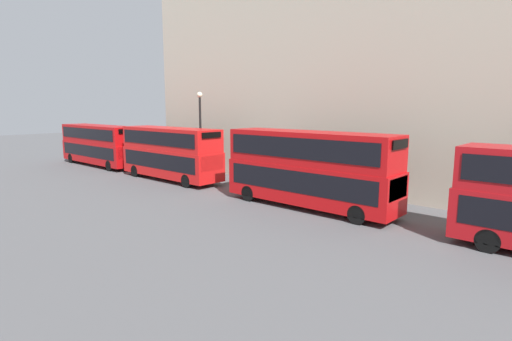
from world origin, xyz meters
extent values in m
cylinder|color=black|center=(0.48, 9.43, 0.50)|extent=(0.30, 1.00, 1.00)
cylinder|color=black|center=(2.73, 9.43, 0.50)|extent=(0.30, 1.00, 1.00)
cube|color=#B20C0F|center=(1.60, 19.11, 1.47)|extent=(2.55, 10.77, 2.23)
cube|color=#B20C0F|center=(1.60, 19.11, 3.54)|extent=(2.50, 10.55, 1.93)
cube|color=black|center=(1.60, 19.11, 1.73)|extent=(2.59, 9.91, 1.25)
cube|color=black|center=(1.60, 19.11, 3.64)|extent=(2.59, 9.91, 1.16)
cube|color=black|center=(1.60, 13.76, 1.91)|extent=(2.17, 0.06, 1.12)
cube|color=black|center=(1.60, 13.76, 4.12)|extent=(1.78, 0.06, 0.46)
cylinder|color=black|center=(0.48, 15.33, 0.50)|extent=(0.30, 1.00, 1.00)
cylinder|color=black|center=(2.73, 15.33, 0.50)|extent=(0.30, 1.00, 1.00)
cylinder|color=black|center=(0.48, 22.90, 0.50)|extent=(0.30, 1.00, 1.00)
cylinder|color=black|center=(2.73, 22.90, 0.50)|extent=(0.30, 1.00, 1.00)
cube|color=red|center=(1.60, 32.65, 1.43)|extent=(2.55, 10.18, 2.17)
cube|color=red|center=(1.60, 32.65, 3.38)|extent=(2.50, 9.98, 1.73)
cube|color=black|center=(1.60, 32.65, 1.69)|extent=(2.59, 9.36, 1.21)
cube|color=black|center=(1.60, 32.65, 3.47)|extent=(2.59, 9.36, 1.04)
cube|color=black|center=(1.60, 27.59, 1.87)|extent=(2.17, 0.06, 1.08)
cube|color=black|center=(1.60, 27.59, 3.90)|extent=(1.78, 0.06, 0.42)
cylinder|color=black|center=(0.48, 29.16, 0.50)|extent=(0.30, 1.00, 1.00)
cylinder|color=black|center=(2.73, 29.16, 0.50)|extent=(0.30, 1.00, 1.00)
cylinder|color=black|center=(0.48, 36.14, 0.50)|extent=(0.30, 1.00, 1.00)
cylinder|color=black|center=(2.73, 36.14, 0.50)|extent=(0.30, 1.00, 1.00)
cube|color=#B20C0F|center=(1.60, 44.65, 1.36)|extent=(2.55, 11.33, 2.01)
cube|color=#B20C0F|center=(1.60, 44.65, 3.21)|extent=(2.50, 11.10, 1.70)
cube|color=black|center=(1.60, 44.65, 1.60)|extent=(2.59, 10.42, 1.13)
cube|color=black|center=(1.60, 44.65, 3.30)|extent=(2.59, 10.42, 1.02)
cube|color=black|center=(1.60, 39.01, 1.76)|extent=(2.17, 0.06, 1.01)
cube|color=black|center=(1.60, 39.01, 3.73)|extent=(1.78, 0.06, 0.41)
cylinder|color=black|center=(0.48, 40.58, 0.50)|extent=(0.30, 1.00, 1.00)
cylinder|color=black|center=(2.73, 40.58, 0.50)|extent=(0.30, 1.00, 1.00)
cylinder|color=black|center=(0.48, 48.71, 0.50)|extent=(0.30, 1.00, 1.00)
cylinder|color=black|center=(2.73, 48.71, 0.50)|extent=(0.30, 1.00, 1.00)
cylinder|color=black|center=(3.38, 30.94, 3.32)|extent=(0.18, 0.18, 6.64)
sphere|color=beige|center=(3.38, 30.94, 6.86)|extent=(0.44, 0.44, 0.44)
camera|label=1|loc=(-17.55, 5.99, 5.94)|focal=28.00mm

